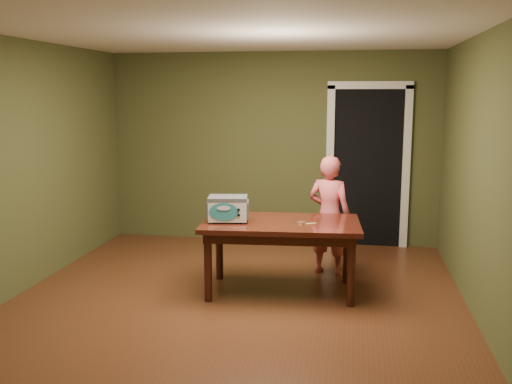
% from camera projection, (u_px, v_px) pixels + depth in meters
% --- Properties ---
extents(floor, '(5.00, 5.00, 0.00)m').
position_uv_depth(floor, '(234.00, 304.00, 5.60)').
color(floor, '#562C18').
rests_on(floor, ground).
extents(room_shell, '(4.52, 5.02, 2.61)m').
position_uv_depth(room_shell, '(233.00, 130.00, 5.31)').
color(room_shell, '#444B28').
rests_on(room_shell, ground).
extents(doorway, '(1.10, 0.66, 2.25)m').
position_uv_depth(doorway, '(367.00, 166.00, 7.91)').
color(doorway, black).
rests_on(doorway, ground).
extents(dining_table, '(1.66, 1.01, 0.75)m').
position_uv_depth(dining_table, '(281.00, 231.00, 5.85)').
color(dining_table, '#37100C').
rests_on(dining_table, floor).
extents(toy_oven, '(0.46, 0.34, 0.26)m').
position_uv_depth(toy_oven, '(228.00, 208.00, 5.82)').
color(toy_oven, '#4C4F54').
rests_on(toy_oven, dining_table).
extents(baking_pan, '(0.10, 0.10, 0.02)m').
position_uv_depth(baking_pan, '(302.00, 223.00, 5.72)').
color(baking_pan, silver).
rests_on(baking_pan, dining_table).
extents(spatula, '(0.17, 0.11, 0.01)m').
position_uv_depth(spatula, '(308.00, 224.00, 5.71)').
color(spatula, '#EBC866').
rests_on(spatula, dining_table).
extents(child, '(0.58, 0.47, 1.37)m').
position_uv_depth(child, '(329.00, 215.00, 6.44)').
color(child, '#E45E63').
rests_on(child, floor).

